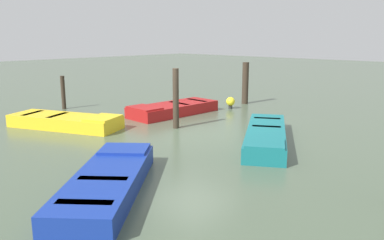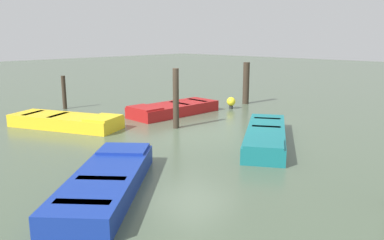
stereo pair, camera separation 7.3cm
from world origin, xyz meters
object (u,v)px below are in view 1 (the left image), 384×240
rowboat_yellow (66,121)px  rowboat_red (173,109)px  mooring_piling_far_right (63,92)px  mooring_piling_near_left (245,83)px  marker_buoy (230,102)px  rowboat_teal (266,135)px  rowboat_blue (108,181)px  mooring_piling_near_right (176,99)px

rowboat_yellow → rowboat_red: bearing=53.1°
rowboat_yellow → mooring_piling_far_right: mooring_piling_far_right is taller
mooring_piling_near_left → marker_buoy: 1.57m
rowboat_red → mooring_piling_far_right: size_ratio=2.68×
rowboat_teal → rowboat_red: bearing=-133.7°
rowboat_blue → rowboat_yellow: size_ratio=0.93×
mooring_piling_near_right → mooring_piling_far_right: (5.78, 0.76, -0.29)m
rowboat_blue → marker_buoy: bearing=-17.0°
rowboat_blue → marker_buoy: size_ratio=7.55×
marker_buoy → rowboat_red: bearing=70.5°
mooring_piling_near_left → mooring_piling_near_right: size_ratio=0.94×
rowboat_yellow → mooring_piling_near_right: mooring_piling_near_right is taller
marker_buoy → rowboat_teal: bearing=138.4°
rowboat_teal → mooring_piling_near_left: size_ratio=2.27×
rowboat_teal → mooring_piling_near_right: size_ratio=2.13×
rowboat_blue → mooring_piling_near_right: mooring_piling_near_right is taller
mooring_piling_near_left → mooring_piling_far_right: (4.66, 6.12, -0.23)m
rowboat_yellow → mooring_piling_far_right: size_ratio=2.88×
mooring_piling_near_left → mooring_piling_far_right: 7.69m
rowboat_red → mooring_piling_near_left: 3.96m
rowboat_teal → rowboat_yellow: same height
rowboat_yellow → mooring_piling_near_left: mooring_piling_near_left is taller
rowboat_blue → mooring_piling_far_right: mooring_piling_far_right is taller
rowboat_red → mooring_piling_near_right: bearing=50.2°
mooring_piling_near_right → mooring_piling_far_right: bearing=7.4°
rowboat_blue → mooring_piling_near_left: (3.94, -9.94, 0.69)m
mooring_piling_near_left → mooring_piling_far_right: size_ratio=1.34×
mooring_piling_near_left → rowboat_red: bearing=81.5°
rowboat_teal → rowboat_blue: bearing=-34.6°
rowboat_yellow → marker_buoy: 6.62m
rowboat_red → marker_buoy: marker_buoy is taller
mooring_piling_near_right → marker_buoy: size_ratio=4.02×
rowboat_red → marker_buoy: size_ratio=7.56×
mooring_piling_near_left → mooring_piling_near_right: 5.48m
mooring_piling_far_right → marker_buoy: (-4.94, -4.71, -0.39)m
rowboat_yellow → mooring_piling_near_left: (-1.53, -7.77, 0.69)m
rowboat_red → rowboat_blue: (-4.51, 6.09, -0.00)m
mooring_piling_near_left → rowboat_blue: bearing=111.6°
marker_buoy → rowboat_blue: bearing=113.2°
rowboat_blue → mooring_piling_far_right: (8.60, -3.82, 0.46)m
rowboat_red → rowboat_blue: size_ratio=1.00×
rowboat_blue → marker_buoy: marker_buoy is taller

